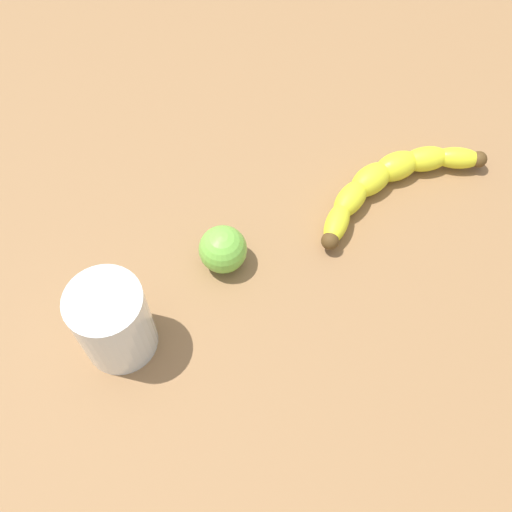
% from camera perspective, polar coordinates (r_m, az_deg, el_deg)
% --- Properties ---
extents(wooden_tabletop, '(1.20, 1.20, 0.03)m').
position_cam_1_polar(wooden_tabletop, '(0.64, 3.94, -2.17)').
color(wooden_tabletop, olive).
rests_on(wooden_tabletop, ground).
extents(banana, '(0.20, 0.14, 0.03)m').
position_cam_1_polar(banana, '(0.69, 12.79, 7.19)').
color(banana, yellow).
rests_on(banana, wooden_tabletop).
extents(smoothie_glass, '(0.07, 0.07, 0.09)m').
position_cam_1_polar(smoothie_glass, '(0.56, -13.61, -6.20)').
color(smoothie_glass, silver).
rests_on(smoothie_glass, wooden_tabletop).
extents(lime_fruit, '(0.05, 0.05, 0.05)m').
position_cam_1_polar(lime_fruit, '(0.61, -3.21, 0.64)').
color(lime_fruit, '#75C142').
rests_on(lime_fruit, wooden_tabletop).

